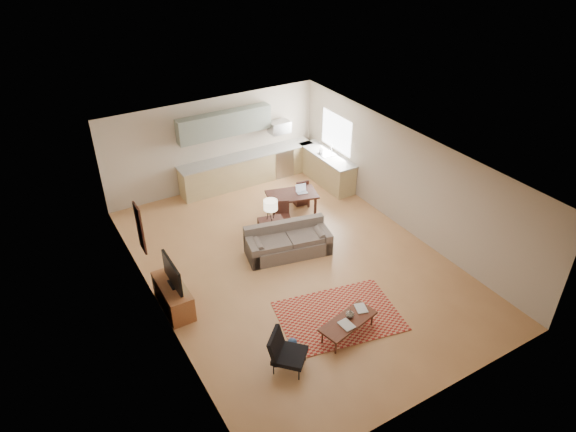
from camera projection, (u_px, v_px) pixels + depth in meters
room at (295, 215)px, 11.47m from camera, size 9.00×9.00×9.00m
kitchen_counter_back at (248, 168)px, 15.38m from camera, size 4.26×0.64×0.92m
kitchen_counter_right at (326, 168)px, 15.40m from camera, size 0.64×2.26×0.92m
kitchen_range at (280, 161)px, 15.86m from camera, size 0.62×0.62×0.90m
kitchen_microwave at (279, 127)px, 15.30m from camera, size 0.62×0.40×0.35m
upper_cabinets at (225, 124)px, 14.45m from camera, size 2.80×0.34×0.70m
window_right at (336, 132)px, 14.95m from camera, size 0.02×1.40×1.05m
wall_art_left at (140, 228)px, 10.64m from camera, size 0.06×0.42×1.10m
triptych at (210, 132)px, 14.48m from camera, size 1.70×0.04×0.50m
rug at (339, 316)px, 10.63m from camera, size 2.73×2.15×0.02m
sofa at (288, 241)px, 12.32m from camera, size 2.25×1.33×0.73m
coffee_table at (348, 327)px, 10.10m from camera, size 1.32×0.76×0.37m
book_a at (342, 327)px, 9.82m from camera, size 0.27×0.34×0.03m
book_b at (356, 309)px, 10.26m from camera, size 0.39×0.42×0.02m
vase at (350, 313)px, 10.05m from camera, size 0.18×0.18×0.17m
armchair at (290, 352)px, 9.29m from camera, size 0.94×0.94×0.76m
tv_credenza at (173, 296)px, 10.72m from camera, size 0.49×1.28×0.59m
tv at (172, 273)px, 10.43m from camera, size 0.10×0.99×0.59m
console_table at (271, 232)px, 12.69m from camera, size 0.68×0.53×0.70m
table_lamp at (271, 210)px, 12.35m from camera, size 0.41×0.41×0.56m
dining_table at (292, 205)px, 13.83m from camera, size 1.47×1.07×0.67m
dining_chair_near at (283, 216)px, 13.25m from camera, size 0.47×0.48×0.75m
dining_chair_far at (300, 191)px, 14.36m from camera, size 0.41×0.43×0.78m
laptop at (302, 189)px, 13.65m from camera, size 0.32×0.27×0.21m
soap_bottle at (321, 150)px, 15.18m from camera, size 0.13×0.13×0.19m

